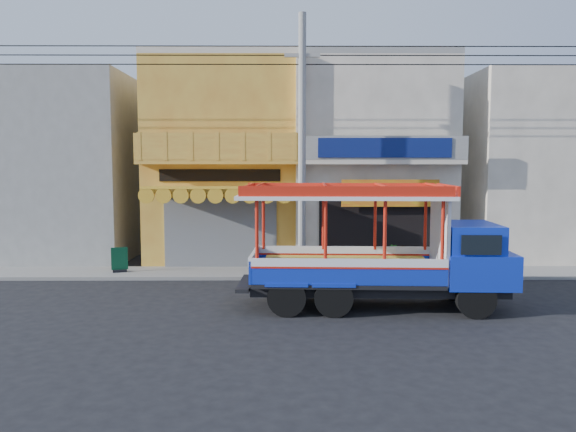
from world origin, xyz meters
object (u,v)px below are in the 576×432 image
object	(u,v)px
green_sign	(120,262)
potted_plant_a	(383,258)
songthaew_truck	(395,249)
potted_plant_b	(394,258)
utility_pole	(306,133)

from	to	relation	value
green_sign	potted_plant_a	xyz separation A→B (m)	(9.48, 0.38, 0.06)
songthaew_truck	potted_plant_b	world-z (taller)	songthaew_truck
utility_pole	potted_plant_a	xyz separation A→B (m)	(2.84, 1.00, -4.48)
utility_pole	songthaew_truck	size ratio (longest dim) A/B	3.78
utility_pole	songthaew_truck	bearing A→B (deg)	-60.36
potted_plant_a	potted_plant_b	world-z (taller)	potted_plant_b
green_sign	potted_plant_b	world-z (taller)	potted_plant_b
utility_pole	potted_plant_b	distance (m)	5.56
potted_plant_b	utility_pole	bearing A→B (deg)	61.87
green_sign	potted_plant_b	size ratio (longest dim) A/B	0.97
green_sign	potted_plant_a	bearing A→B (deg)	2.29
utility_pole	potted_plant_b	xyz separation A→B (m)	(3.22, 0.86, -4.45)
utility_pole	potted_plant_a	world-z (taller)	utility_pole
utility_pole	green_sign	world-z (taller)	utility_pole
potted_plant_a	potted_plant_b	distance (m)	0.40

